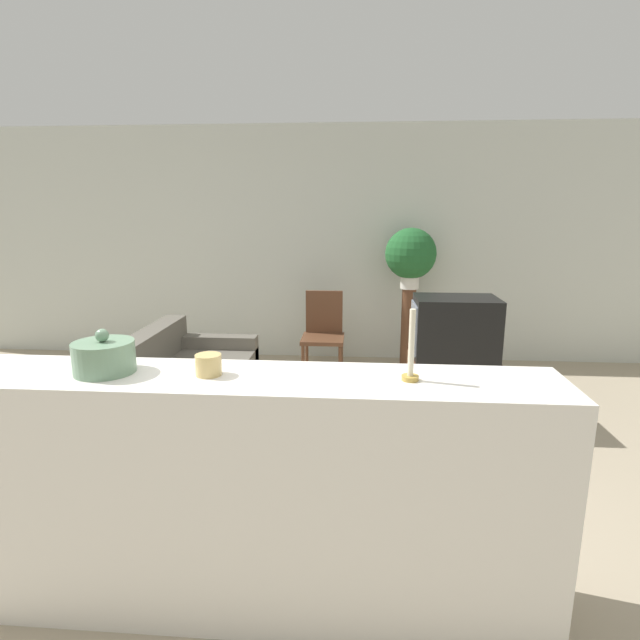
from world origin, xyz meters
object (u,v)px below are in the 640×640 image
object	(u,v)px
couch	(175,397)
wooden_chair	(323,331)
potted_plant	(411,255)
decorative_bowl	(104,357)
television	(454,328)

from	to	relation	value
couch	wooden_chair	distance (m)	1.81
couch	potted_plant	distance (m)	2.90
wooden_chair	couch	bearing A→B (deg)	-128.58
wooden_chair	decorative_bowl	size ratio (longest dim) A/B	3.61
wooden_chair	potted_plant	world-z (taller)	potted_plant
decorative_bowl	television	bearing A→B (deg)	48.96
television	decorative_bowl	xyz separation A→B (m)	(-1.86, -2.13, 0.36)
wooden_chair	potted_plant	distance (m)	1.27
television	potted_plant	bearing A→B (deg)	99.18
couch	potted_plant	bearing A→B (deg)	41.15
couch	potted_plant	size ratio (longest dim) A/B	2.96
couch	television	world-z (taller)	television
couch	decorative_bowl	bearing A→B (deg)	-76.86
couch	wooden_chair	bearing A→B (deg)	51.42
couch	potted_plant	xyz separation A→B (m)	(2.04, 1.79, 1.01)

